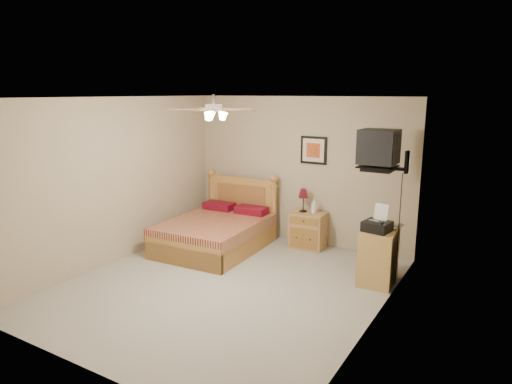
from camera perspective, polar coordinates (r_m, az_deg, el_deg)
floor at (r=6.33m, az=-3.79°, el=-11.58°), size 4.50×4.50×0.00m
ceiling at (r=5.78m, az=-4.15°, el=11.70°), size 4.00×4.50×0.04m
wall_back at (r=7.85m, az=5.40°, el=2.68°), size 4.00×0.04×2.50m
wall_front at (r=4.34m, az=-21.15°, el=-6.15°), size 4.00×0.04×2.50m
wall_left at (r=7.23m, az=-17.13°, el=1.35°), size 0.04×4.50×2.50m
wall_right at (r=5.10m, az=14.92°, el=-3.01°), size 0.04×4.50×2.50m
bed at (r=7.53m, az=-5.23°, el=-2.86°), size 1.48×1.90×1.18m
nightstand at (r=7.73m, az=6.54°, el=-4.74°), size 0.58×0.45×0.60m
table_lamp at (r=7.65m, az=5.93°, el=-1.03°), size 0.25×0.25×0.39m
lotion_bottle at (r=7.61m, az=7.27°, el=-1.70°), size 0.10×0.10×0.25m
framed_picture at (r=7.67m, az=7.22°, el=5.21°), size 0.46×0.04×0.46m
dresser at (r=6.50m, az=15.05°, el=-7.76°), size 0.48×0.66×0.75m
fax_machine at (r=6.27m, az=14.94°, el=-3.20°), size 0.38×0.40×0.36m
magazine_lower at (r=6.61m, az=15.90°, el=-3.95°), size 0.26×0.32×0.03m
magazine_upper at (r=6.62m, az=16.11°, el=-3.72°), size 0.18×0.24×0.02m
wall_tv at (r=6.33m, az=16.39°, el=5.02°), size 0.56×0.46×0.58m
ceiling_fan at (r=5.62m, az=-5.31°, el=10.23°), size 1.14×1.14×0.28m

